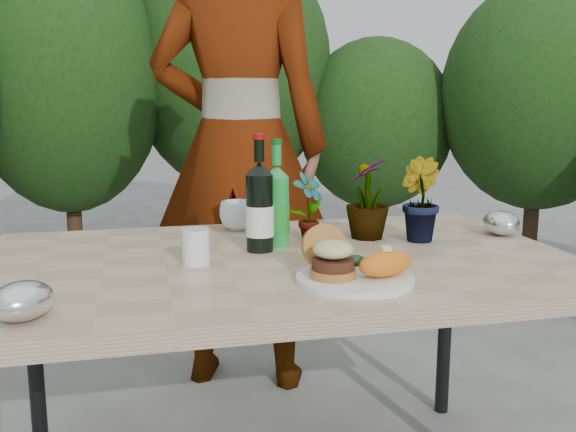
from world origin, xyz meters
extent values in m
cube|color=tan|center=(0.00, 0.00, 0.73)|extent=(1.60, 1.00, 0.04)
cylinder|color=black|center=(-0.72, 0.42, 0.35)|extent=(0.05, 0.05, 0.71)
cylinder|color=black|center=(0.72, 0.42, 0.35)|extent=(0.05, 0.05, 0.71)
cylinder|color=#382316|center=(-0.80, 2.80, 0.21)|extent=(0.10, 0.10, 0.42)
ellipsoid|color=#1F4216|center=(-0.80, 2.80, 1.30)|extent=(1.25, 1.25, 1.75)
cylinder|color=#382316|center=(0.30, 3.00, 0.25)|extent=(0.10, 0.10, 0.50)
ellipsoid|color=#1F4216|center=(0.30, 3.00, 1.40)|extent=(1.44, 1.44, 1.79)
cylinder|color=#382316|center=(1.30, 2.70, 0.19)|extent=(0.10, 0.10, 0.38)
ellipsoid|color=#1F4216|center=(1.30, 2.70, 0.99)|extent=(1.10, 1.10, 1.22)
cylinder|color=#382316|center=(2.20, 2.10, 0.22)|extent=(0.10, 0.10, 0.44)
ellipsoid|color=#1F4216|center=(2.20, 2.10, 1.19)|extent=(1.27, 1.27, 1.50)
cylinder|color=white|center=(0.12, -0.27, 0.76)|extent=(0.28, 0.28, 0.01)
cylinder|color=#B7722D|center=(0.06, -0.27, 0.78)|extent=(0.11, 0.11, 0.02)
cylinder|color=#472314|center=(0.06, -0.27, 0.80)|extent=(0.10, 0.10, 0.02)
ellipsoid|color=beige|center=(0.06, -0.27, 0.83)|extent=(0.10, 0.10, 0.04)
cylinder|color=#B7722D|center=(0.06, -0.19, 0.82)|extent=(0.11, 0.06, 0.11)
ellipsoid|color=orange|center=(0.19, -0.29, 0.80)|extent=(0.17, 0.12, 0.06)
ellipsoid|color=olive|center=(0.12, -0.18, 0.78)|extent=(0.04, 0.04, 0.02)
ellipsoid|color=#193814|center=(0.15, -0.17, 0.78)|extent=(0.06, 0.04, 0.03)
cylinder|color=black|center=(-0.04, 0.09, 0.86)|extent=(0.08, 0.08, 0.22)
cylinder|color=white|center=(-0.04, 0.09, 0.84)|extent=(0.08, 0.08, 0.09)
cone|color=black|center=(-0.04, 0.09, 0.99)|extent=(0.08, 0.08, 0.04)
cylinder|color=black|center=(-0.04, 0.09, 1.03)|extent=(0.03, 0.03, 0.06)
cylinder|color=maroon|center=(-0.04, 0.09, 1.07)|extent=(0.03, 0.03, 0.02)
cylinder|color=green|center=(0.02, 0.15, 0.85)|extent=(0.07, 0.07, 0.20)
cylinder|color=#198C26|center=(0.02, 0.15, 0.83)|extent=(0.08, 0.08, 0.08)
cone|color=green|center=(0.02, 0.15, 0.97)|extent=(0.07, 0.07, 0.04)
cylinder|color=green|center=(0.02, 0.15, 1.02)|extent=(0.03, 0.03, 0.06)
cylinder|color=#0C5919|center=(0.02, 0.15, 1.05)|extent=(0.03, 0.03, 0.02)
cylinder|color=white|center=(-0.23, -0.02, 0.80)|extent=(0.07, 0.07, 0.09)
imported|color=#235B1F|center=(0.13, 0.19, 0.85)|extent=(0.13, 0.12, 0.21)
imported|color=#1F581E|center=(0.45, 0.11, 0.88)|extent=(0.13, 0.15, 0.25)
imported|color=#27541D|center=(0.31, 0.18, 0.87)|extent=(0.19, 0.19, 0.25)
imported|color=white|center=(-0.06, 0.39, 0.80)|extent=(0.16, 0.16, 0.10)
ellipsoid|color=silver|center=(-0.60, -0.37, 0.79)|extent=(0.17, 0.17, 0.08)
ellipsoid|color=silver|center=(0.74, 0.12, 0.79)|extent=(0.12, 0.14, 0.08)
imported|color=#A77253|center=(0.03, 0.89, 0.99)|extent=(0.84, 0.68, 1.98)
camera|label=1|loc=(-0.37, -1.66, 1.18)|focal=40.00mm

